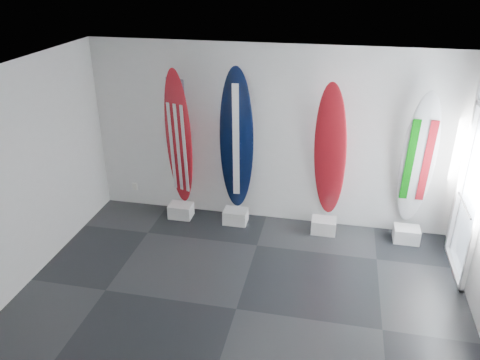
% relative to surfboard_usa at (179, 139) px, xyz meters
% --- Properties ---
extents(floor, '(6.00, 6.00, 0.00)m').
position_rel_surfboard_usa_xyz_m(floor, '(1.48, -2.28, -1.43)').
color(floor, black).
rests_on(floor, ground).
extents(ceiling, '(6.00, 6.00, 0.00)m').
position_rel_surfboard_usa_xyz_m(ceiling, '(1.48, -2.28, 1.57)').
color(ceiling, white).
rests_on(ceiling, wall_back).
extents(wall_back, '(6.00, 0.00, 6.00)m').
position_rel_surfboard_usa_xyz_m(wall_back, '(1.48, 0.22, 0.07)').
color(wall_back, silver).
rests_on(wall_back, ground).
extents(wall_left, '(0.00, 5.00, 5.00)m').
position_rel_surfboard_usa_xyz_m(wall_left, '(-1.52, -2.28, 0.07)').
color(wall_left, silver).
rests_on(wall_left, ground).
extents(display_block_usa, '(0.40, 0.30, 0.24)m').
position_rel_surfboard_usa_xyz_m(display_block_usa, '(0.00, -0.10, -1.31)').
color(display_block_usa, silver).
rests_on(display_block_usa, floor).
extents(surfboard_usa, '(0.57, 0.36, 2.38)m').
position_rel_surfboard_usa_xyz_m(surfboard_usa, '(0.00, 0.00, 0.00)').
color(surfboard_usa, maroon).
rests_on(surfboard_usa, display_block_usa).
extents(display_block_navy, '(0.40, 0.30, 0.24)m').
position_rel_surfboard_usa_xyz_m(display_block_navy, '(0.99, -0.10, -1.31)').
color(display_block_navy, silver).
rests_on(display_block_navy, floor).
extents(surfboard_navy, '(0.57, 0.24, 2.46)m').
position_rel_surfboard_usa_xyz_m(surfboard_navy, '(0.99, 0.00, 0.04)').
color(surfboard_navy, black).
rests_on(surfboard_navy, display_block_navy).
extents(display_block_swiss, '(0.40, 0.30, 0.24)m').
position_rel_surfboard_usa_xyz_m(display_block_swiss, '(2.49, -0.10, -1.31)').
color(display_block_swiss, silver).
rests_on(display_block_swiss, floor).
extents(surfboard_swiss, '(0.62, 0.53, 2.32)m').
position_rel_surfboard_usa_xyz_m(surfboard_swiss, '(2.49, 0.00, -0.03)').
color(surfboard_swiss, maroon).
rests_on(surfboard_swiss, display_block_swiss).
extents(display_block_italy, '(0.40, 0.30, 0.24)m').
position_rel_surfboard_usa_xyz_m(display_block_italy, '(3.81, -0.10, -1.31)').
color(display_block_italy, silver).
rests_on(display_block_italy, floor).
extents(surfboard_italy, '(0.51, 0.40, 2.27)m').
position_rel_surfboard_usa_xyz_m(surfboard_italy, '(3.81, 0.00, -0.06)').
color(surfboard_italy, silver).
rests_on(surfboard_italy, display_block_italy).
extents(wall_outlet, '(0.09, 0.02, 0.13)m').
position_rel_surfboard_usa_xyz_m(wall_outlet, '(-0.97, 0.20, -1.08)').
color(wall_outlet, silver).
rests_on(wall_outlet, wall_back).
extents(glass_door, '(0.12, 1.16, 2.85)m').
position_rel_surfboard_usa_xyz_m(glass_door, '(4.45, -0.73, -0.00)').
color(glass_door, white).
rests_on(glass_door, floor).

